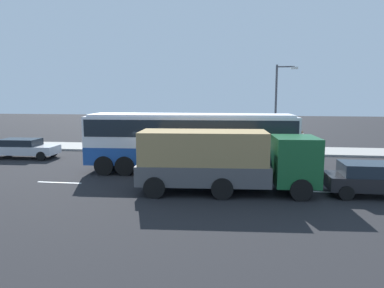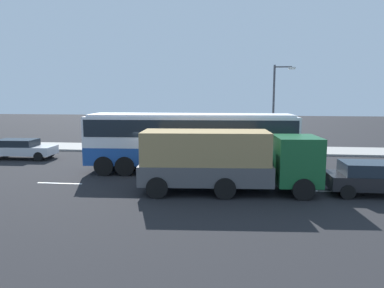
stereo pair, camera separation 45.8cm
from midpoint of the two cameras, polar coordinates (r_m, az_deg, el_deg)
name	(u,v)px [view 2 (the right image)]	position (r m, az deg, el deg)	size (l,w,h in m)	color
ground_plane	(160,173)	(20.91, -5.84, -4.65)	(120.00, 120.00, 0.00)	black
sidewalk_curb	(182,149)	(29.72, -2.07, -0.74)	(80.00, 4.00, 0.15)	gray
lane_centreline	(166,186)	(17.88, -4.97, -6.78)	(35.98, 0.16, 0.01)	white
coach_bus	(191,136)	(20.69, -0.86, 1.23)	(12.16, 3.21, 3.43)	#1E4C9E
cargo_truck	(226,159)	(16.50, 4.75, -2.37)	(8.29, 3.05, 2.88)	#19592D
car_silver_hatch	(20,148)	(28.22, -26.27, -0.62)	(4.82, 2.05, 1.39)	silver
car_black_sedan	(373,178)	(18.07, 26.35, -4.86)	(4.18, 1.97, 1.50)	black
pedestrian_near_curb	(229,137)	(29.61, 5.51, 1.19)	(0.32, 0.32, 1.65)	brown
pedestrian_at_crossing	(299,139)	(29.24, 16.32, 0.76)	(0.32, 0.32, 1.60)	brown
street_lamp	(276,103)	(27.71, 12.80, 6.46)	(1.59, 0.24, 6.59)	#47474C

